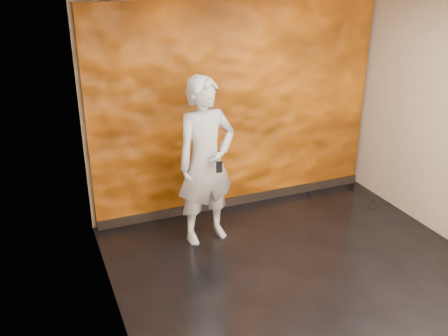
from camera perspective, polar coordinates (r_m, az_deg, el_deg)
room at (r=4.91m, az=10.83°, el=1.09°), size 4.02×4.02×2.81m
feature_wall at (r=6.56m, az=1.63°, el=6.84°), size 3.90×0.06×2.75m
baseboard at (r=7.00m, az=1.65°, el=-3.69°), size 3.90×0.04×0.12m
man at (r=5.79m, az=-2.08°, el=0.72°), size 0.80×0.58×2.01m
phone at (r=5.55m, az=-0.55°, el=0.11°), size 0.07×0.02×0.14m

